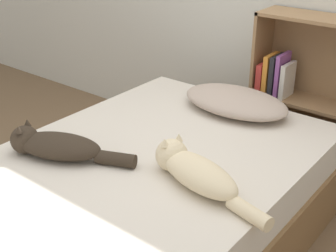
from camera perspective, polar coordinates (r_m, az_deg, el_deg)
The scene contains 6 objects.
ground_plane at distance 2.51m, azimuth -1.99°, elevation -14.04°, with size 8.00×8.00×0.00m, color brown.
bed at distance 2.35m, azimuth -2.08°, elevation -9.20°, with size 1.33×1.82×0.52m.
pillow at distance 2.67m, azimuth 8.21°, elevation 3.00°, with size 0.62×0.38×0.12m.
cat_light at distance 1.97m, azimuth 3.23°, elevation -5.47°, with size 0.63×0.26×0.17m.
cat_dark at distance 2.23m, azimuth -13.61°, elevation -2.32°, with size 0.58×0.34×0.16m.
bookshelf at distance 2.97m, azimuth 17.51°, elevation 3.26°, with size 0.80×0.26×1.03m.
Camera 1 is at (1.26, -1.46, 1.61)m, focal length 50.00 mm.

